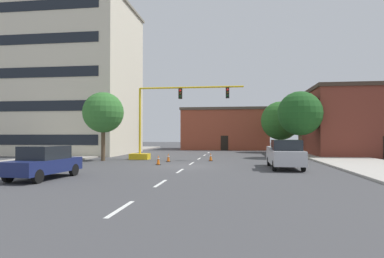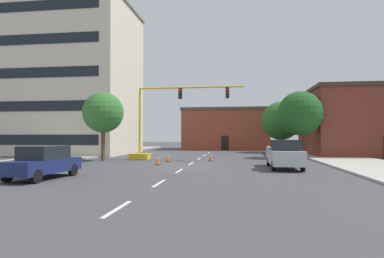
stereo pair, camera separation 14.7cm
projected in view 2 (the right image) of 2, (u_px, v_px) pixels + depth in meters
ground_plane at (186, 166)px, 24.24m from camera, size 160.00×160.00×0.00m
sidewalk_left at (70, 157)px, 34.03m from camera, size 6.00×56.00×0.14m
sidewalk_right at (344, 159)px, 30.30m from camera, size 6.00×56.00×0.14m
lane_stripe_seg_0 at (117, 209)px, 10.38m from camera, size 0.16×2.40×0.01m
lane_stripe_seg_1 at (159, 183)px, 15.82m from camera, size 0.16×2.40×0.01m
lane_stripe_seg_2 at (179, 171)px, 21.27m from camera, size 0.16×2.40×0.01m
lane_stripe_seg_3 at (191, 163)px, 26.72m from camera, size 0.16×2.40×0.01m
lane_stripe_seg_4 at (199, 159)px, 32.16m from camera, size 0.16×2.40×0.01m
lane_stripe_seg_5 at (205, 155)px, 37.61m from camera, size 0.16×2.40×0.01m
lane_stripe_seg_6 at (209, 153)px, 43.06m from camera, size 0.16×2.40×0.01m
building_tall_left at (75, 80)px, 41.04m from camera, size 14.42×12.38×18.30m
building_brick_center at (226, 129)px, 53.31m from camera, size 13.57×8.96×6.50m
building_row_right at (367, 122)px, 37.02m from camera, size 12.96×11.11×7.54m
traffic_signal_gantry at (155, 135)px, 31.10m from camera, size 10.66×1.20×6.83m
tree_left_near at (103, 113)px, 29.61m from camera, size 3.65×3.65×6.16m
tree_right_far at (281, 121)px, 43.60m from camera, size 5.12×5.12×6.76m
tree_right_mid at (300, 113)px, 32.98m from camera, size 4.44×4.44×6.70m
pickup_truck_silver at (284, 154)px, 22.79m from camera, size 2.02×5.40×1.99m
sedan_navy_near_left at (43, 162)px, 17.51m from camera, size 2.23×4.64×1.74m
traffic_cone_roadside_a at (211, 157)px, 29.34m from camera, size 0.36×0.36×0.74m
traffic_cone_roadside_b at (158, 160)px, 25.54m from camera, size 0.36×0.36×0.78m
traffic_cone_roadside_c at (168, 158)px, 28.42m from camera, size 0.36×0.36×0.74m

